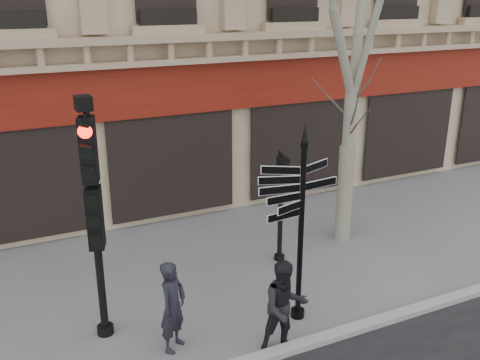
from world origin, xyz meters
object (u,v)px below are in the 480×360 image
object	(u,v)px
pedestrian_a	(173,306)
pedestrian_b	(285,307)
fingerpost	(303,192)
traffic_signal_secondary	(281,189)
traffic_signal_main	(92,192)

from	to	relation	value
pedestrian_a	pedestrian_b	world-z (taller)	pedestrian_b
fingerpost	pedestrian_a	world-z (taller)	fingerpost
fingerpost	traffic_signal_secondary	world-z (taller)	fingerpost
fingerpost	pedestrian_b	world-z (taller)	fingerpost
traffic_signal_main	pedestrian_a	xyz separation A→B (m)	(1.01, -0.94, -1.93)
traffic_signal_main	pedestrian_a	world-z (taller)	traffic_signal_main
fingerpost	traffic_signal_secondary	bearing A→B (deg)	73.73
pedestrian_b	traffic_signal_secondary	bearing A→B (deg)	69.13
traffic_signal_main	pedestrian_b	distance (m)	3.77
traffic_signal_main	pedestrian_b	bearing A→B (deg)	-16.34
traffic_signal_secondary	pedestrian_b	bearing A→B (deg)	-103.09
pedestrian_b	fingerpost	bearing A→B (deg)	53.05
traffic_signal_secondary	traffic_signal_main	bearing A→B (deg)	-150.10
pedestrian_a	pedestrian_b	distance (m)	1.91
pedestrian_a	traffic_signal_secondary	bearing A→B (deg)	-9.00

